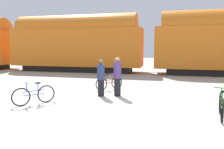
% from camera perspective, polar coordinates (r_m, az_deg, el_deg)
% --- Properties ---
extents(ground_plane, '(80.00, 80.00, 0.00)m').
position_cam_1_polar(ground_plane, '(8.83, 3.18, -7.84)').
color(ground_plane, '#A8A399').
extents(freight_train, '(53.51, 2.83, 5.32)m').
position_cam_1_polar(freight_train, '(19.55, 9.56, 8.53)').
color(freight_train, black).
rests_on(freight_train, ground_plane).
extents(rail_near, '(65.51, 0.07, 0.01)m').
position_cam_1_polar(rail_near, '(18.96, 9.21, 0.10)').
color(rail_near, '#4C4238').
rests_on(rail_near, ground_plane).
extents(rail_far, '(65.51, 0.07, 0.01)m').
position_cam_1_polar(rail_far, '(20.38, 9.56, 0.58)').
color(rail_far, '#4C4238').
rests_on(rail_far, ground_plane).
extents(bicycle_maroon, '(1.20, 1.22, 0.86)m').
position_cam_1_polar(bicycle_maroon, '(11.82, -0.70, -2.20)').
color(bicycle_maroon, black).
rests_on(bicycle_maroon, ground_plane).
extents(bicycle_green, '(0.46, 1.76, 0.95)m').
position_cam_1_polar(bicycle_green, '(7.96, 26.63, -7.28)').
color(bicycle_green, black).
rests_on(bicycle_green, ground_plane).
extents(bicycle_blue, '(1.13, 1.36, 0.90)m').
position_cam_1_polar(bicycle_blue, '(9.31, -19.72, -5.05)').
color(bicycle_blue, black).
rests_on(bicycle_blue, ground_plane).
extents(person_in_navy, '(0.35, 0.35, 1.72)m').
position_cam_1_polar(person_in_navy, '(10.18, -2.91, -0.90)').
color(person_in_navy, black).
rests_on(person_in_navy, ground_plane).
extents(person_in_purple, '(0.36, 0.36, 1.83)m').
position_cam_1_polar(person_in_purple, '(10.18, 1.43, -0.58)').
color(person_in_purple, black).
rests_on(person_in_purple, ground_plane).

